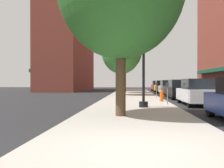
{
  "coord_description": "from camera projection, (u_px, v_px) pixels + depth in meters",
  "views": [
    {
      "loc": [
        -0.07,
        -5.16,
        1.47
      ],
      "look_at": [
        -1.73,
        15.55,
        1.29
      ],
      "focal_mm": 39.9,
      "sensor_mm": 36.0,
      "label": 1
    }
  ],
  "objects": [
    {
      "name": "ground_plane",
      "position": [
        176.0,
        98.0,
        22.77
      ],
      "size": [
        90.0,
        90.0,
        0.0
      ],
      "primitive_type": "plane",
      "color": "#232326"
    },
    {
      "name": "building_far_background",
      "position": [
        68.0,
        40.0,
        42.83
      ],
      "size": [
        6.8,
        18.0,
        17.55
      ],
      "color": "brown",
      "rests_on": "ground"
    },
    {
      "name": "car_white",
      "position": [
        197.0,
        92.0,
        15.61
      ],
      "size": [
        1.8,
        4.3,
        1.66
      ],
      "rotation": [
        0.0,
        0.0,
        0.04
      ],
      "color": "black",
      "rests_on": "ground"
    },
    {
      "name": "car_yellow",
      "position": [
        162.0,
        87.0,
        33.94
      ],
      "size": [
        1.8,
        4.3,
        1.66
      ],
      "rotation": [
        0.0,
        0.0,
        -0.01
      ],
      "color": "black",
      "rests_on": "ground"
    },
    {
      "name": "tree_near",
      "position": [
        124.0,
        51.0,
        31.07
      ],
      "size": [
        4.39,
        4.39,
        7.73
      ],
      "color": "#422D1E",
      "rests_on": "sidewalk_slab"
    },
    {
      "name": "tree_mid",
      "position": [
        121.0,
        51.0,
        25.42
      ],
      "size": [
        4.05,
        4.05,
        6.83
      ],
      "color": "#4C3823",
      "rests_on": "sidewalk_slab"
    },
    {
      "name": "parking_meter_far",
      "position": [
        167.0,
        91.0,
        14.86
      ],
      "size": [
        0.14,
        0.09,
        1.31
      ],
      "color": "slate",
      "rests_on": "sidewalk_slab"
    },
    {
      "name": "car_black",
      "position": [
        179.0,
        89.0,
        21.56
      ],
      "size": [
        1.8,
        4.3,
        1.66
      ],
      "rotation": [
        0.0,
        0.0,
        0.01
      ],
      "color": "black",
      "rests_on": "ground"
    },
    {
      "name": "car_red",
      "position": [
        157.0,
        86.0,
        39.74
      ],
      "size": [
        1.8,
        4.3,
        1.66
      ],
      "rotation": [
        0.0,
        0.0,
        0.01
      ],
      "color": "black",
      "rests_on": "ground"
    },
    {
      "name": "parking_meter_near",
      "position": [
        157.0,
        88.0,
        21.44
      ],
      "size": [
        0.14,
        0.09,
        1.31
      ],
      "color": "slate",
      "rests_on": "sidewalk_slab"
    },
    {
      "name": "sidewalk_slab",
      "position": [
        133.0,
        96.0,
        24.08
      ],
      "size": [
        4.8,
        50.0,
        0.12
      ],
      "primitive_type": "cube",
      "color": "#A8A399",
      "rests_on": "ground"
    },
    {
      "name": "lamppost",
      "position": [
        144.0,
        49.0,
        13.21
      ],
      "size": [
        0.48,
        0.48,
        5.9
      ],
      "color": "black",
      "rests_on": "sidewalk_slab"
    },
    {
      "name": "car_silver",
      "position": [
        168.0,
        88.0,
        27.88
      ],
      "size": [
        1.8,
        4.3,
        1.66
      ],
      "rotation": [
        0.0,
        0.0,
        0.01
      ],
      "color": "black",
      "rests_on": "ground"
    },
    {
      "name": "fire_hydrant",
      "position": [
        162.0,
        96.0,
        17.13
      ],
      "size": [
        0.33,
        0.26,
        0.79
      ],
      "color": "#E05614",
      "rests_on": "sidewalk_slab"
    }
  ]
}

